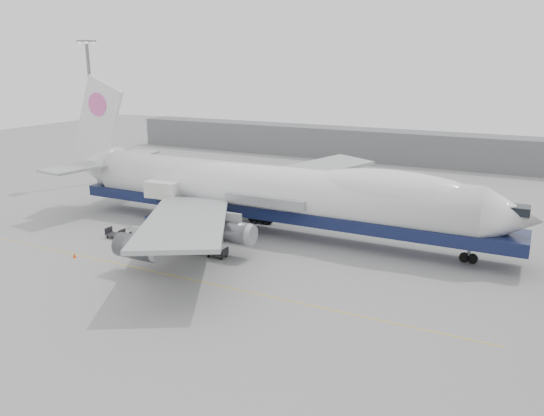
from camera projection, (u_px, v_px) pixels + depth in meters
The scene contains 12 objects.
ground at pixel (222, 261), 60.03m from camera, with size 260.00×260.00×0.00m, color gray.
apron_line at pixel (191, 280), 54.86m from camera, with size 60.00×0.15×0.01m, color gold.
hangar at pixel (344, 143), 123.68m from camera, with size 110.00×8.00×7.00m, color slate.
floodlight_mast at pixel (92, 105), 95.12m from camera, with size 2.40×2.40×25.43m.
airliner at pixel (274, 191), 68.58m from camera, with size 67.00×55.30×19.98m.
catering_truck at pixel (164, 200), 72.73m from camera, with size 5.26×3.82×6.12m.
traffic_cone at pixel (74, 255), 60.99m from camera, with size 0.40×0.40×0.59m.
dolly_0 at pixel (115, 234), 67.66m from camera, with size 2.30×1.35×1.30m.
dolly_1 at pixel (139, 238), 65.99m from camera, with size 2.30×1.35×1.30m.
dolly_2 at pixel (164, 243), 64.32m from camera, with size 2.30×1.35×1.30m.
dolly_3 at pixel (190, 248), 62.65m from camera, with size 2.30×1.35×1.30m.
dolly_4 at pixel (217, 253), 60.99m from camera, with size 2.30×1.35×1.30m.
Camera 1 is at (30.42, -47.68, 21.75)m, focal length 35.00 mm.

